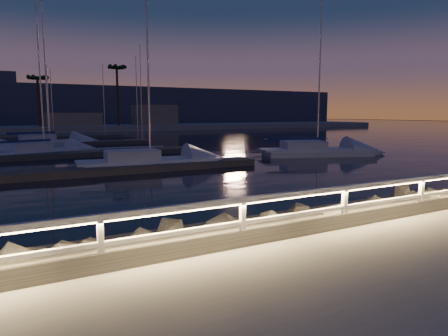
{
  "coord_description": "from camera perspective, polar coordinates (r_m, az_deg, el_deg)",
  "views": [
    {
      "loc": [
        -3.36,
        -7.19,
        2.86
      ],
      "look_at": [
        2.71,
        4.0,
        1.1
      ],
      "focal_mm": 32.0,
      "sensor_mm": 36.0,
      "label": 1
    }
  ],
  "objects": [
    {
      "name": "ground",
      "position": [
        8.44,
        -3.32,
        -11.95
      ],
      "size": [
        400.0,
        400.0,
        0.0
      ],
      "primitive_type": "plane",
      "color": "#A4A094",
      "rests_on": "ground"
    },
    {
      "name": "harbor_water",
      "position": [
        38.75,
        -23.37,
        1.56
      ],
      "size": [
        400.0,
        440.0,
        0.6
      ],
      "color": "black",
      "rests_on": "ground"
    },
    {
      "name": "guard_rail",
      "position": [
        8.18,
        -3.79,
        -6.91
      ],
      "size": [
        44.11,
        0.12,
        1.06
      ],
      "color": "white",
      "rests_on": "ground"
    },
    {
      "name": "riprap",
      "position": [
        10.1,
        -0.19,
        -9.6
      ],
      "size": [
        31.73,
        2.58,
        1.2
      ],
      "color": "#6A655B",
      "rests_on": "ground"
    },
    {
      "name": "floating_docks",
      "position": [
        39.97,
        -23.58,
        2.54
      ],
      "size": [
        22.0,
        36.0,
        0.4
      ],
      "color": "#565047",
      "rests_on": "ground"
    },
    {
      "name": "far_shore",
      "position": [
        81.35,
        -26.3,
        5.26
      ],
      "size": [
        160.0,
        14.0,
        5.2
      ],
      "color": "#A4A094",
      "rests_on": "ground"
    },
    {
      "name": "palm_center",
      "position": [
        80.59,
        -25.11,
        11.36
      ],
      "size": [
        3.0,
        3.0,
        9.7
      ],
      "color": "#483721",
      "rests_on": "ground"
    },
    {
      "name": "palm_right",
      "position": [
        81.93,
        -15.08,
        13.33
      ],
      "size": [
        3.0,
        3.0,
        12.2
      ],
      "color": "#483721",
      "rests_on": "ground"
    },
    {
      "name": "sailboat_d",
      "position": [
        25.62,
        -11.0,
        0.95
      ],
      "size": [
        9.07,
        3.42,
        14.99
      ],
      "rotation": [
        0.0,
        0.0,
        -0.08
      ],
      "color": "silver",
      "rests_on": "ground"
    },
    {
      "name": "sailboat_g",
      "position": [
        35.36,
        -24.58,
        2.22
      ],
      "size": [
        7.99,
        4.34,
        13.07
      ],
      "rotation": [
        0.0,
        0.0,
        0.29
      ],
      "color": "silver",
      "rests_on": "ground"
    },
    {
      "name": "sailboat_h",
      "position": [
        33.3,
        12.76,
        2.49
      ],
      "size": [
        9.57,
        5.57,
        15.65
      ],
      "rotation": [
        0.0,
        0.0,
        -0.34
      ],
      "color": "silver",
      "rests_on": "ground"
    },
    {
      "name": "sailboat_k",
      "position": [
        45.39,
        -23.94,
        3.41
      ],
      "size": [
        9.19,
        4.02,
        15.1
      ],
      "rotation": [
        0.0,
        0.0,
        0.16
      ],
      "color": "silver",
      "rests_on": "ground"
    }
  ]
}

